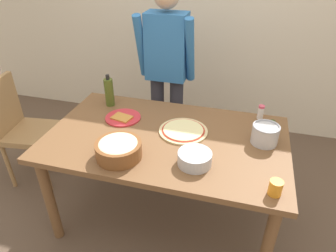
{
  "coord_description": "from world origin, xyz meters",
  "views": [
    {
      "loc": [
        0.46,
        -1.63,
        1.89
      ],
      "look_at": [
        0.0,
        0.05,
        0.81
      ],
      "focal_mm": 32.37,
      "sensor_mm": 36.0,
      "label": 1
    }
  ],
  "objects_px": {
    "mixing_bowl_steel": "(195,158)",
    "salt_shaker": "(261,112)",
    "chair_wooden_left": "(21,126)",
    "steel_pot": "(265,134)",
    "person_cook": "(167,68)",
    "avocado": "(272,124)",
    "popcorn_bowl": "(119,148)",
    "plate_with_slice": "(123,118)",
    "olive_oil_bottle": "(109,92)",
    "pizza_raw_on_board": "(183,131)",
    "cup_orange": "(275,188)",
    "dining_table": "(166,147)"
  },
  "relations": [
    {
      "from": "olive_oil_bottle",
      "to": "cup_orange",
      "type": "bearing_deg",
      "value": -28.9
    },
    {
      "from": "steel_pot",
      "to": "pizza_raw_on_board",
      "type": "bearing_deg",
      "value": -178.59
    },
    {
      "from": "popcorn_bowl",
      "to": "salt_shaker",
      "type": "distance_m",
      "value": 1.08
    },
    {
      "from": "person_cook",
      "to": "steel_pot",
      "type": "distance_m",
      "value": 1.07
    },
    {
      "from": "chair_wooden_left",
      "to": "popcorn_bowl",
      "type": "relative_size",
      "value": 3.39
    },
    {
      "from": "chair_wooden_left",
      "to": "cup_orange",
      "type": "relative_size",
      "value": 11.18
    },
    {
      "from": "person_cook",
      "to": "avocado",
      "type": "bearing_deg",
      "value": -27.68
    },
    {
      "from": "chair_wooden_left",
      "to": "avocado",
      "type": "relative_size",
      "value": 13.57
    },
    {
      "from": "cup_orange",
      "to": "avocado",
      "type": "distance_m",
      "value": 0.66
    },
    {
      "from": "plate_with_slice",
      "to": "salt_shaker",
      "type": "bearing_deg",
      "value": 15.59
    },
    {
      "from": "popcorn_bowl",
      "to": "cup_orange",
      "type": "distance_m",
      "value": 0.91
    },
    {
      "from": "steel_pot",
      "to": "avocado",
      "type": "relative_size",
      "value": 2.48
    },
    {
      "from": "steel_pot",
      "to": "avocado",
      "type": "xyz_separation_m",
      "value": [
        0.05,
        0.19,
        -0.03
      ]
    },
    {
      "from": "person_cook",
      "to": "pizza_raw_on_board",
      "type": "distance_m",
      "value": 0.76
    },
    {
      "from": "steel_pot",
      "to": "chair_wooden_left",
      "type": "bearing_deg",
      "value": 178.74
    },
    {
      "from": "popcorn_bowl",
      "to": "salt_shaker",
      "type": "xyz_separation_m",
      "value": [
        0.82,
        0.7,
        -0.01
      ]
    },
    {
      "from": "mixing_bowl_steel",
      "to": "avocado",
      "type": "bearing_deg",
      "value": 50.11
    },
    {
      "from": "salt_shaker",
      "to": "plate_with_slice",
      "type": "bearing_deg",
      "value": -164.41
    },
    {
      "from": "dining_table",
      "to": "person_cook",
      "type": "bearing_deg",
      "value": 105.32
    },
    {
      "from": "avocado",
      "to": "mixing_bowl_steel",
      "type": "bearing_deg",
      "value": -129.89
    },
    {
      "from": "avocado",
      "to": "plate_with_slice",
      "type": "bearing_deg",
      "value": -171.9
    },
    {
      "from": "avocado",
      "to": "popcorn_bowl",
      "type": "bearing_deg",
      "value": -147.08
    },
    {
      "from": "pizza_raw_on_board",
      "to": "person_cook",
      "type": "bearing_deg",
      "value": 114.51
    },
    {
      "from": "steel_pot",
      "to": "salt_shaker",
      "type": "distance_m",
      "value": 0.32
    },
    {
      "from": "salt_shaker",
      "to": "avocado",
      "type": "distance_m",
      "value": 0.15
    },
    {
      "from": "plate_with_slice",
      "to": "dining_table",
      "type": "bearing_deg",
      "value": -20.69
    },
    {
      "from": "cup_orange",
      "to": "salt_shaker",
      "type": "distance_m",
      "value": 0.79
    },
    {
      "from": "mixing_bowl_steel",
      "to": "salt_shaker",
      "type": "relative_size",
      "value": 1.89
    },
    {
      "from": "plate_with_slice",
      "to": "salt_shaker",
      "type": "relative_size",
      "value": 2.45
    },
    {
      "from": "pizza_raw_on_board",
      "to": "plate_with_slice",
      "type": "distance_m",
      "value": 0.47
    },
    {
      "from": "mixing_bowl_steel",
      "to": "steel_pot",
      "type": "relative_size",
      "value": 1.15
    },
    {
      "from": "chair_wooden_left",
      "to": "mixing_bowl_steel",
      "type": "xyz_separation_m",
      "value": [
        1.56,
        -0.38,
        0.26
      ]
    },
    {
      "from": "chair_wooden_left",
      "to": "plate_with_slice",
      "type": "distance_m",
      "value": 0.98
    },
    {
      "from": "pizza_raw_on_board",
      "to": "olive_oil_bottle",
      "type": "xyz_separation_m",
      "value": [
        -0.65,
        0.23,
        0.1
      ]
    },
    {
      "from": "cup_orange",
      "to": "plate_with_slice",
      "type": "bearing_deg",
      "value": 154.33
    },
    {
      "from": "olive_oil_bottle",
      "to": "cup_orange",
      "type": "height_order",
      "value": "olive_oil_bottle"
    },
    {
      "from": "pizza_raw_on_board",
      "to": "dining_table",
      "type": "bearing_deg",
      "value": -139.81
    },
    {
      "from": "chair_wooden_left",
      "to": "steel_pot",
      "type": "xyz_separation_m",
      "value": [
        1.95,
        -0.04,
        0.29
      ]
    },
    {
      "from": "popcorn_bowl",
      "to": "cup_orange",
      "type": "relative_size",
      "value": 3.29
    },
    {
      "from": "cup_orange",
      "to": "popcorn_bowl",
      "type": "bearing_deg",
      "value": 175.01
    },
    {
      "from": "mixing_bowl_steel",
      "to": "cup_orange",
      "type": "relative_size",
      "value": 2.35
    },
    {
      "from": "chair_wooden_left",
      "to": "plate_with_slice",
      "type": "relative_size",
      "value": 3.65
    },
    {
      "from": "dining_table",
      "to": "cup_orange",
      "type": "relative_size",
      "value": 18.82
    },
    {
      "from": "plate_with_slice",
      "to": "mixing_bowl_steel",
      "type": "bearing_deg",
      "value": -31.74
    },
    {
      "from": "pizza_raw_on_board",
      "to": "olive_oil_bottle",
      "type": "bearing_deg",
      "value": 160.48
    },
    {
      "from": "pizza_raw_on_board",
      "to": "olive_oil_bottle",
      "type": "distance_m",
      "value": 0.7
    },
    {
      "from": "olive_oil_bottle",
      "to": "chair_wooden_left",
      "type": "bearing_deg",
      "value": -167.33
    },
    {
      "from": "dining_table",
      "to": "mixing_bowl_steel",
      "type": "bearing_deg",
      "value": -44.67
    },
    {
      "from": "chair_wooden_left",
      "to": "steel_pot",
      "type": "bearing_deg",
      "value": -1.26
    },
    {
      "from": "dining_table",
      "to": "cup_orange",
      "type": "distance_m",
      "value": 0.79
    }
  ]
}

